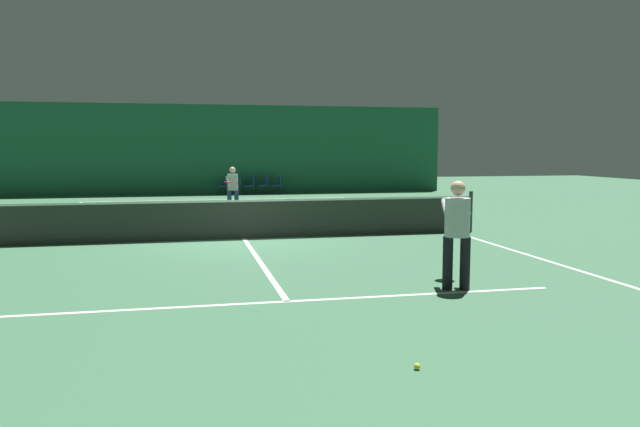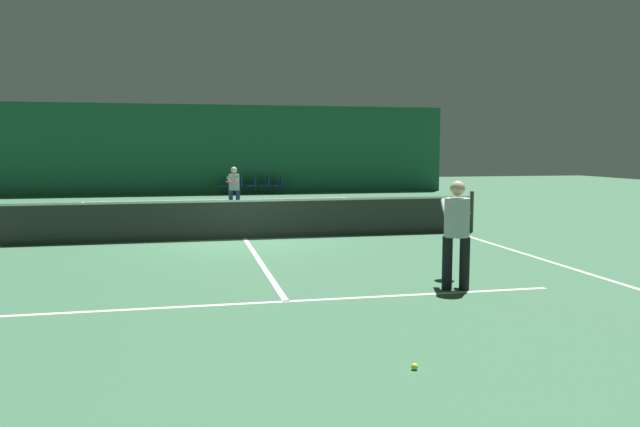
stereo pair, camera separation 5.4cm
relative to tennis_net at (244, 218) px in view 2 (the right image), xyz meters
The scene contains 17 objects.
ground_plane 0.51m from the tennis_net, ahead, with size 60.00×60.00×0.00m, color #386647.
backdrop_curtain 15.40m from the tennis_net, 90.00° to the left, with size 23.00×0.12×4.27m.
court_line_baseline_far 11.91m from the tennis_net, 90.00° to the left, with size 11.00×0.10×0.00m.
court_line_service_far 6.42m from the tennis_net, 90.00° to the left, with size 8.25×0.10×0.00m.
court_line_service_near 6.42m from the tennis_net, 90.00° to the right, with size 8.25×0.10×0.00m.
court_line_sideline_left 5.52m from the tennis_net, behind, with size 0.10×23.80×0.00m.
court_line_sideline_right 5.52m from the tennis_net, ahead, with size 0.10×23.80×0.00m.
court_line_centre 0.51m from the tennis_net, ahead, with size 0.10×12.80×0.00m.
tennis_net is the anchor object (origin of this frame).
player_near 6.74m from the tennis_net, 66.24° to the right, with size 0.77×1.40×1.69m.
player_far 6.34m from the tennis_net, 87.89° to the left, with size 0.59×1.34×1.56m.
courtside_chair_0 14.77m from the tennis_net, 88.23° to the left, with size 0.44×0.44×0.84m.
courtside_chair_1 14.80m from the tennis_net, 85.75° to the left, with size 0.44×0.44×0.84m.
courtside_chair_2 14.86m from the tennis_net, 83.28° to the left, with size 0.44×0.44×0.84m.
courtside_chair_3 14.95m from the tennis_net, 80.83° to the left, with size 0.44×0.44×0.84m.
courtside_chair_4 15.07m from the tennis_net, 78.42° to the left, with size 0.44×0.44×0.84m.
tennis_ball 9.45m from the tennis_net, 85.10° to the right, with size 0.07×0.07×0.07m.
Camera 2 is at (-1.37, -15.06, 2.19)m, focal length 35.00 mm.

